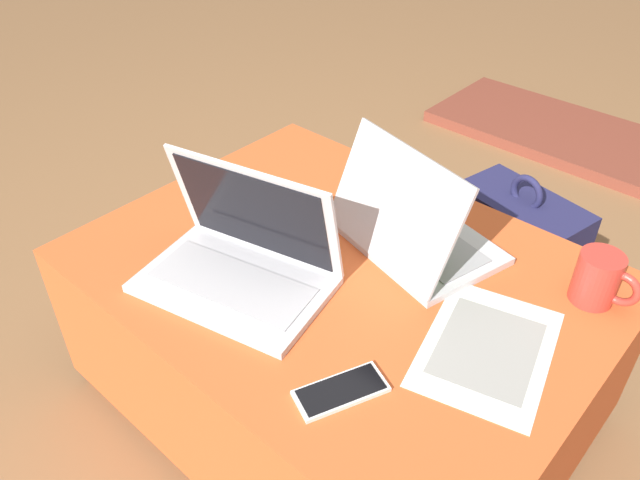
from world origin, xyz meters
name	(u,v)px	position (x,y,z in m)	size (l,w,h in m)	color
ground_plane	(338,399)	(0.00, 0.00, 0.00)	(14.00, 14.00, 0.00)	olive
ottoman	(339,338)	(0.00, 0.00, 0.21)	(1.03, 0.79, 0.42)	maroon
laptop_near	(241,259)	(-0.12, -0.16, 0.47)	(0.40, 0.31, 0.24)	silver
laptop_far	(410,229)	(0.06, 0.14, 0.47)	(0.37, 0.31, 0.24)	silver
cell_phone	(341,391)	(0.21, -0.24, 0.42)	(0.12, 0.16, 0.01)	white
backpack	(512,266)	(0.16, 0.51, 0.19)	(0.34, 0.27, 0.47)	#23234C
paper_sheet	(486,350)	(0.34, 0.00, 0.42)	(0.28, 0.34, 0.00)	silver
coffee_mug	(599,279)	(0.42, 0.24, 0.47)	(0.12, 0.08, 0.10)	red
fireplace_hearth	(606,148)	(0.00, 1.64, 0.02)	(1.40, 0.50, 0.04)	brown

